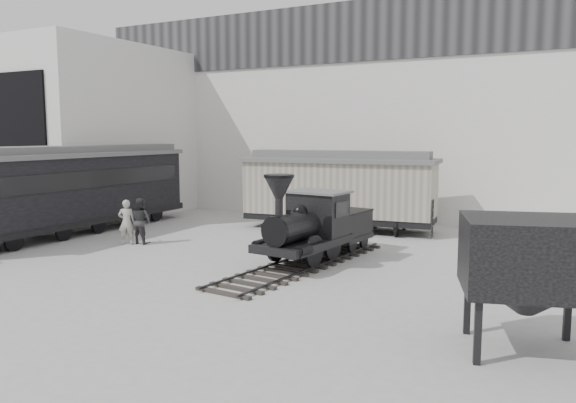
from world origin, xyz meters
The scene contains 9 objects.
ground centered at (0.00, 0.00, 0.00)m, with size 90.00×90.00×0.00m, color #9E9E9B.
north_wall centered at (0.00, 14.98, 5.55)m, with size 34.00×2.51×11.00m.
west_pavilion centered at (-14.50, 9.96, 4.49)m, with size 7.00×12.11×9.00m.
locomotive centered at (1.16, 3.96, 1.13)m, with size 2.83×8.85×3.07m.
boxcar centered at (-0.62, 10.60, 1.92)m, with size 9.15×3.66×3.65m.
passenger_coach centered at (-10.74, 4.20, 1.99)m, with size 3.10×13.50×3.60m.
visitor_a centered at (-6.78, 3.38, 0.90)m, with size 0.66×0.43×1.81m, color #AFABA1.
visitor_b centered at (-6.40, 3.76, 0.93)m, with size 0.90×0.70×1.86m, color #323134.
coal_hopper centered at (8.35, -1.37, 1.79)m, with size 2.98×2.67×2.74m.
Camera 1 is at (9.14, -13.30, 4.39)m, focal length 35.00 mm.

